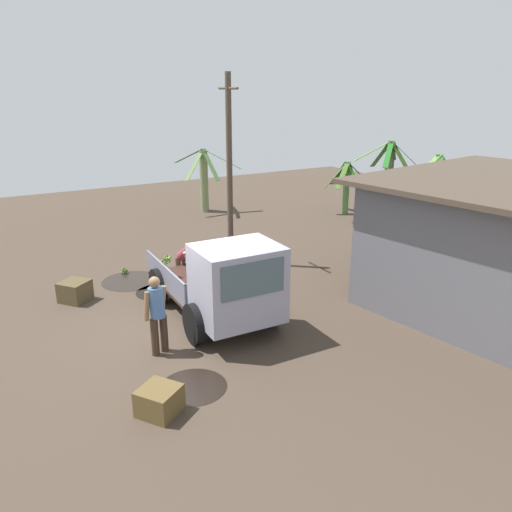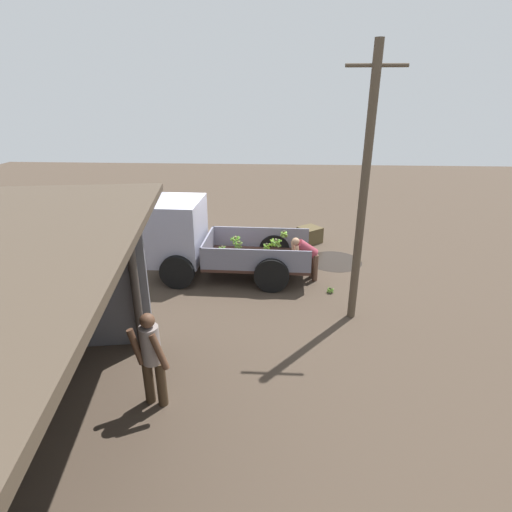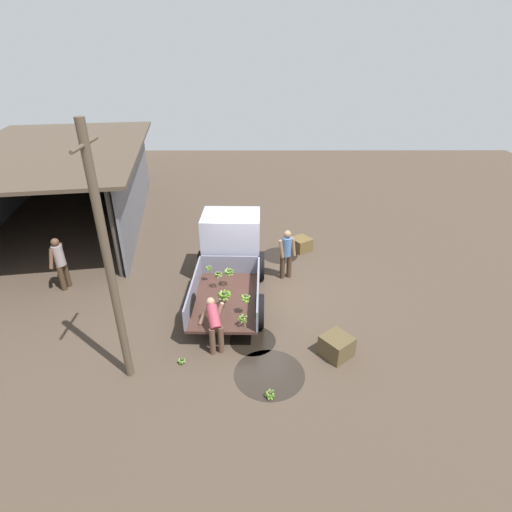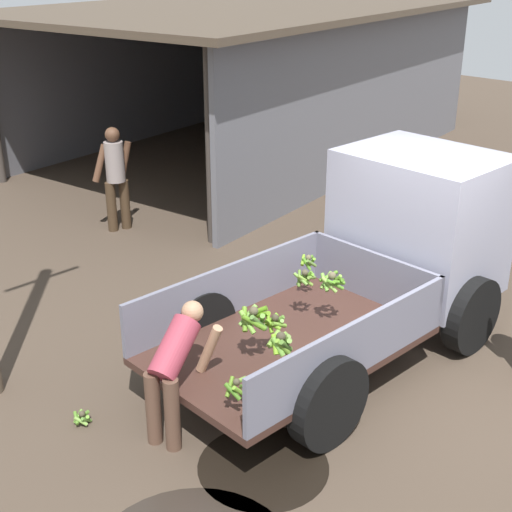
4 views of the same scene
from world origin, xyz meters
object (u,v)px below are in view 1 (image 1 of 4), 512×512
Objects in this scene: cargo_truck at (229,285)px; person_bystander_near_shed at (387,251)px; wooden_crate_1 at (159,401)px; person_worker_loading at (186,258)px; banana_bunch_on_ground_0 at (124,270)px; person_foreground_visitor at (157,312)px; banana_bunch_on_ground_1 at (203,270)px; wooden_crate_0 at (75,291)px; utility_pole at (229,170)px.

cargo_truck is 2.60× the size of person_bystander_near_shed.
cargo_truck reaches higher than wooden_crate_1.
banana_bunch_on_ground_0 is at bearing -158.39° from person_worker_loading.
cargo_truck is 2.63× the size of person_foreground_visitor.
banana_bunch_on_ground_0 reaches higher than banana_bunch_on_ground_1.
wooden_crate_0 is at bearing -177.12° from wooden_crate_1.
person_foreground_visitor is 3.89m from person_worker_loading.
cargo_truck is 3.37m from wooden_crate_1.
wooden_crate_0 is at bearing -82.69° from utility_pole.
person_worker_loading is 2.19m from banana_bunch_on_ground_0.
banana_bunch_on_ground_1 is 6.80m from wooden_crate_1.
wooden_crate_0 is at bearing -140.15° from cargo_truck.
person_worker_loading is at bearing 38.71° from banana_bunch_on_ground_0.
person_worker_loading is at bearing 153.07° from wooden_crate_1.
wooden_crate_1 is (1.95, -0.69, -0.70)m from person_foreground_visitor.
person_bystander_near_shed is at bearing 54.68° from banana_bunch_on_ground_0.
person_bystander_near_shed is 8.70× the size of banana_bunch_on_ground_1.
banana_bunch_on_ground_0 is at bearing 128.87° from wooden_crate_0.
person_worker_loading is 1.98× the size of wooden_crate_1.
utility_pole is 4.31m from banana_bunch_on_ground_0.
utility_pole is 3.07m from banana_bunch_on_ground_1.
person_foreground_visitor reaches higher than wooden_crate_0.
wooden_crate_0 is at bearing -2.36° from person_foreground_visitor.
person_worker_loading is 5.59m from person_bystander_near_shed.
person_worker_loading is 5.95m from wooden_crate_1.
cargo_truck reaches higher than banana_bunch_on_ground_0.
utility_pole is 5.55m from wooden_crate_0.
person_worker_loading is 0.73× the size of person_bystander_near_shed.
wooden_crate_0 is 5.60m from wooden_crate_1.
person_foreground_visitor is 4.85m from banana_bunch_on_ground_1.
person_foreground_visitor is at bearing -162.20° from person_bystander_near_shed.
cargo_truck is at bearing 38.39° from wooden_crate_0.
wooden_crate_0 is at bearing -112.96° from person_worker_loading.
wooden_crate_0 is (0.28, -3.71, 0.19)m from banana_bunch_on_ground_1.
banana_bunch_on_ground_0 is 0.35× the size of wooden_crate_0.
utility_pole is 6.09m from person_foreground_visitor.
person_foreground_visitor is at bearing -81.84° from cargo_truck.
person_worker_loading is 3.02m from wooden_crate_0.
utility_pole reaches higher than wooden_crate_1.
banana_bunch_on_ground_1 is (-0.58, 0.75, -0.66)m from person_worker_loading.
person_worker_loading is 1.16m from banana_bunch_on_ground_1.
cargo_truck is 4.98m from banana_bunch_on_ground_0.
cargo_truck is 4.92m from utility_pole.
utility_pole is at bearing 106.76° from banana_bunch_on_ground_1.
wooden_crate_1 reaches higher than banana_bunch_on_ground_1.
utility_pole is 29.02× the size of banana_bunch_on_ground_1.
person_worker_loading is (-3.33, 1.99, -0.19)m from person_foreground_visitor.
person_bystander_near_shed is at bearing 39.16° from utility_pole.
banana_bunch_on_ground_0 is at bearing -102.56° from utility_pole.
person_bystander_near_shed reaches higher than wooden_crate_0.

